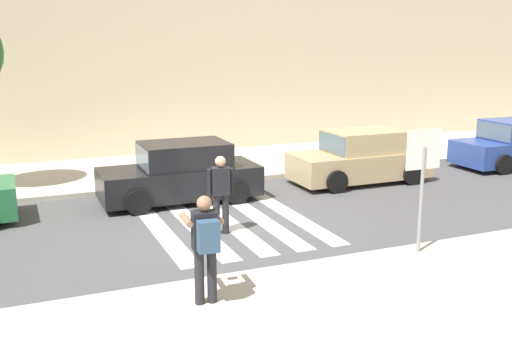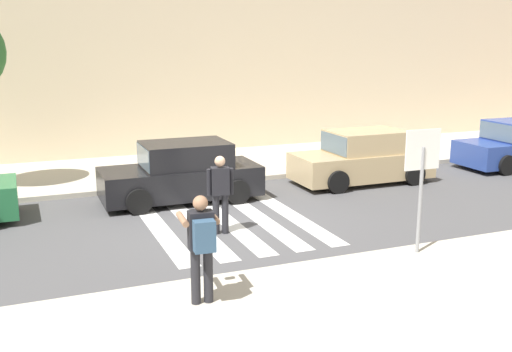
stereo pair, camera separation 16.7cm
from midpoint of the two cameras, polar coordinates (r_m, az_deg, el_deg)
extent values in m
plane|color=#4C4C4F|center=(13.93, -2.26, -4.45)|extent=(120.00, 120.00, 0.00)
cube|color=beige|center=(8.75, 12.11, -15.22)|extent=(60.00, 6.00, 0.14)
cube|color=beige|center=(19.48, -8.24, 0.68)|extent=(60.00, 4.80, 0.14)
cube|color=beige|center=(23.38, -11.10, 9.83)|extent=(56.00, 4.00, 5.99)
cube|color=silver|center=(13.68, -8.89, -4.90)|extent=(0.44, 5.20, 0.01)
cube|color=silver|center=(13.87, -5.66, -4.56)|extent=(0.44, 5.20, 0.01)
cube|color=silver|center=(14.10, -2.54, -4.21)|extent=(0.44, 5.20, 0.01)
cube|color=silver|center=(14.38, 0.48, -3.86)|extent=(0.44, 5.20, 0.01)
cube|color=silver|center=(14.69, 3.37, -3.52)|extent=(0.44, 5.20, 0.01)
cylinder|color=gray|center=(11.77, 15.75, -2.27)|extent=(0.07, 0.07, 2.06)
cube|color=white|center=(11.57, 16.00, 2.43)|extent=(0.76, 0.03, 0.76)
cube|color=red|center=(11.59, 15.95, 2.44)|extent=(0.66, 0.02, 0.66)
cylinder|color=#232328|center=(9.38, -5.26, -9.53)|extent=(0.15, 0.15, 0.88)
cylinder|color=#232328|center=(9.42, -4.06, -9.41)|extent=(0.15, 0.15, 0.88)
cube|color=black|center=(9.15, -4.74, -5.18)|extent=(0.40, 0.27, 0.60)
sphere|color=#A37556|center=(9.02, -4.79, -2.58)|extent=(0.23, 0.23, 0.23)
cylinder|color=#A37556|center=(9.26, -6.52, -4.11)|extent=(0.14, 0.59, 0.10)
cylinder|color=#A37556|center=(9.36, -3.63, -3.86)|extent=(0.14, 0.59, 0.10)
cube|color=black|center=(9.47, -5.31, -3.51)|extent=(0.15, 0.11, 0.10)
cube|color=#335170|center=(8.94, -4.40, -5.74)|extent=(0.33, 0.22, 0.48)
cylinder|color=#232328|center=(13.04, -3.46, -3.66)|extent=(0.15, 0.15, 0.88)
cylinder|color=#232328|center=(13.07, -2.59, -3.61)|extent=(0.15, 0.15, 0.88)
cube|color=black|center=(12.86, -3.06, -0.47)|extent=(0.42, 0.30, 0.60)
sphere|color=tan|center=(12.77, -3.09, 1.41)|extent=(0.23, 0.23, 0.23)
cylinder|color=black|center=(12.84, -4.12, -0.61)|extent=(0.10, 0.10, 0.58)
cylinder|color=black|center=(12.91, -2.01, -0.51)|extent=(0.10, 0.10, 0.58)
cube|color=black|center=(15.76, -6.90, -0.48)|extent=(4.10, 1.70, 0.76)
cube|color=black|center=(15.65, -6.44, 2.06)|extent=(2.20, 1.56, 0.64)
cube|color=slate|center=(15.41, -10.27, 1.76)|extent=(0.10, 1.50, 0.54)
cube|color=slate|center=(15.93, -3.08, 2.31)|extent=(0.10, 1.50, 0.51)
cylinder|color=black|center=(14.73, -10.78, -2.41)|extent=(0.64, 0.22, 0.64)
cylinder|color=black|center=(16.35, -11.96, -0.93)|extent=(0.64, 0.22, 0.64)
cylinder|color=black|center=(15.40, -1.48, -1.51)|extent=(0.64, 0.22, 0.64)
cylinder|color=black|center=(16.95, -3.49, -0.18)|extent=(0.64, 0.22, 0.64)
cube|color=tan|center=(17.93, 10.26, 1.04)|extent=(4.10, 1.70, 0.76)
cube|color=tan|center=(17.88, 10.76, 3.27)|extent=(2.20, 1.56, 0.64)
cube|color=slate|center=(17.33, 7.77, 3.08)|extent=(0.10, 1.50, 0.54)
cube|color=slate|center=(18.42, 13.31, 3.43)|extent=(0.10, 1.50, 0.51)
cylinder|color=black|center=(16.62, 8.07, -0.55)|extent=(0.64, 0.22, 0.64)
cylinder|color=black|center=(18.08, 5.39, 0.61)|extent=(0.64, 0.22, 0.64)
cylinder|color=black|center=(18.01, 15.10, 0.16)|extent=(0.64, 0.22, 0.64)
cylinder|color=black|center=(19.35, 12.10, 1.20)|extent=(0.64, 0.22, 0.64)
cube|color=slate|center=(20.94, 22.24, 3.92)|extent=(0.10, 1.50, 0.54)
cylinder|color=black|center=(20.25, 22.96, 0.96)|extent=(0.64, 0.22, 0.64)
cylinder|color=black|center=(21.46, 19.80, 1.85)|extent=(0.64, 0.22, 0.64)
camera|label=1|loc=(0.08, -89.65, 0.08)|focal=42.00mm
camera|label=2|loc=(0.08, 90.35, -0.08)|focal=42.00mm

